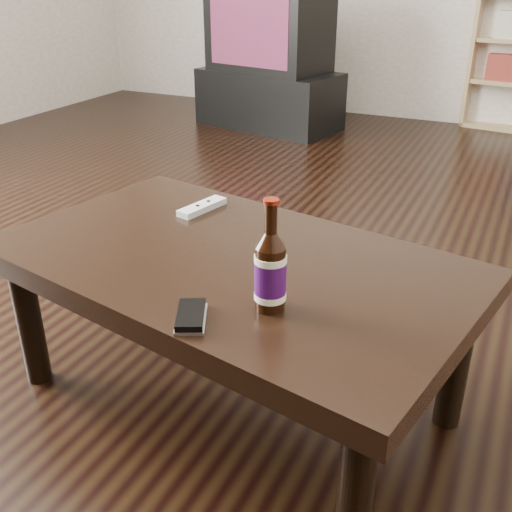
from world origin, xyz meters
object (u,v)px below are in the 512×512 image
at_px(tv_stand, 269,99).
at_px(beer_bottle, 270,272).
at_px(phone, 191,317).
at_px(coffee_table, 230,277).
at_px(tv, 270,27).
at_px(remote, 202,207).

bearing_deg(tv_stand, beer_bottle, -54.09).
distance_m(tv_stand, phone, 3.17).
bearing_deg(tv_stand, coffee_table, -55.92).
relative_size(tv, coffee_table, 0.67).
bearing_deg(remote, tv, 122.98).
xyz_separation_m(tv_stand, tv, (-0.00, -0.00, 0.46)).
bearing_deg(tv_stand, remote, -58.14).
xyz_separation_m(tv_stand, phone, (1.16, -2.94, 0.23)).
bearing_deg(beer_bottle, remote, 133.87).
relative_size(tv, remote, 5.00).
distance_m(phone, remote, 0.56).
bearing_deg(beer_bottle, tv_stand, 114.14).
bearing_deg(beer_bottle, coffee_table, 136.05).
xyz_separation_m(tv_stand, coffee_table, (1.09, -2.67, 0.17)).
distance_m(coffee_table, beer_bottle, 0.28).
bearing_deg(phone, coffee_table, 76.61).
relative_size(beer_bottle, remote, 1.40).
xyz_separation_m(tv, coffee_table, (1.09, -2.66, -0.29)).
xyz_separation_m(tv_stand, remote, (0.89, -2.44, 0.23)).
height_order(tv_stand, remote, remote).
relative_size(coffee_table, remote, 7.44).
distance_m(coffee_table, remote, 0.30).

